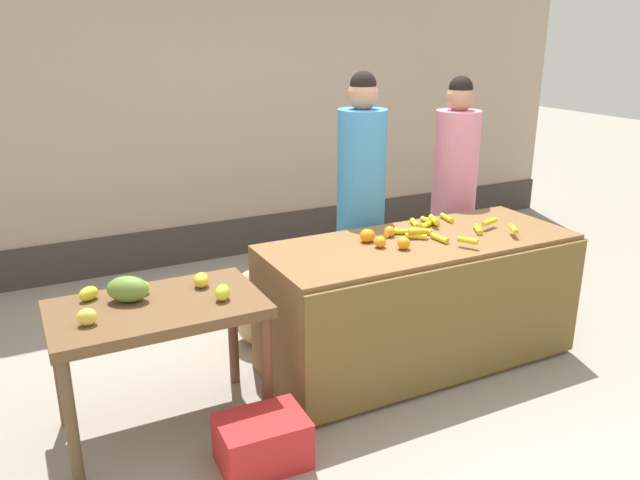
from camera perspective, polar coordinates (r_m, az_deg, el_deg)
ground_plane at (r=4.22m, az=4.92°, el=-11.55°), size 24.00×24.00×0.00m
market_wall_back at (r=6.05m, az=-8.08°, el=13.94°), size 7.56×0.23×3.36m
fruit_stall_counter at (r=4.17m, az=8.86°, el=-5.55°), size 2.02×0.81×0.84m
side_table_wooden at (r=3.47m, az=-14.39°, el=-7.09°), size 1.10×0.65×0.74m
banana_bunch_pile at (r=4.20m, az=10.65°, el=1.05°), size 0.81×0.66×0.07m
orange_pile at (r=3.92m, az=5.44°, el=0.22°), size 0.26×0.32×0.08m
mango_papaya_pile at (r=3.46m, az=-15.99°, el=-4.42°), size 0.79×0.44×0.14m
vendor_woman_blue_shirt at (r=4.49m, az=3.68°, el=3.26°), size 0.34×0.34×1.84m
vendor_woman_pink_shirt at (r=5.04m, az=11.95°, el=4.19°), size 0.34×0.34×1.78m
produce_crate at (r=3.36m, az=-5.20°, el=-17.62°), size 0.45×0.33×0.26m
produce_sack at (r=4.43m, az=-5.94°, el=-6.05°), size 0.38×0.43×0.55m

